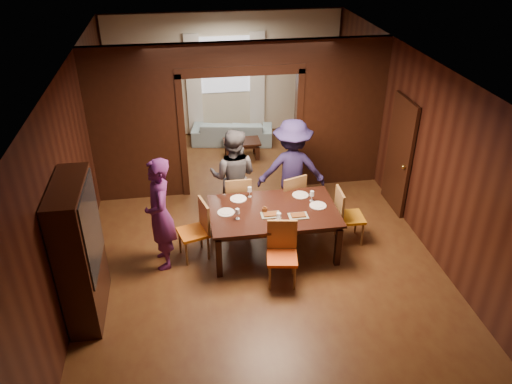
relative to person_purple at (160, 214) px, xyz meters
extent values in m
plane|color=#4E2816|center=(1.52, 0.59, -0.91)|extent=(9.00, 9.00, 0.00)
cube|color=silver|center=(1.52, 0.59, 1.99)|extent=(5.50, 9.00, 0.02)
cube|color=black|center=(1.52, 5.09, 0.54)|extent=(5.50, 0.02, 2.90)
cube|color=black|center=(-1.23, 0.59, 0.54)|extent=(0.02, 9.00, 2.90)
cube|color=black|center=(4.27, 0.59, 0.54)|extent=(0.02, 9.00, 2.90)
cube|color=black|center=(-0.41, 2.19, 0.29)|extent=(1.65, 0.15, 2.40)
cube|color=black|center=(3.44, 2.19, 0.29)|extent=(1.65, 0.15, 2.40)
cube|color=black|center=(1.52, 2.19, 1.74)|extent=(5.50, 0.15, 0.50)
cube|color=beige|center=(1.52, 5.06, 0.54)|extent=(5.40, 0.04, 2.85)
imported|color=#602366|center=(0.00, 0.00, 0.00)|extent=(0.50, 0.70, 1.81)
imported|color=#4D4E54|center=(1.23, 1.08, -0.04)|extent=(1.00, 0.88, 1.74)
imported|color=#231C47|center=(2.26, 1.07, 0.02)|extent=(1.27, 0.82, 1.85)
imported|color=#8BAAB6|center=(1.59, 4.44, -0.63)|extent=(1.97, 1.05, 0.55)
imported|color=black|center=(1.85, 0.16, -0.11)|extent=(0.30, 0.30, 0.07)
cube|color=black|center=(1.75, 0.09, -0.53)|extent=(2.01, 1.25, 0.76)
cube|color=black|center=(1.70, 3.59, -0.71)|extent=(0.80, 0.50, 0.40)
cube|color=black|center=(-1.01, -0.91, 0.09)|extent=(0.40, 1.20, 2.00)
cube|color=black|center=(4.22, 1.09, 0.14)|extent=(0.06, 0.90, 2.10)
cube|color=silver|center=(1.52, 5.03, 0.79)|extent=(1.20, 0.03, 1.30)
cube|color=white|center=(0.77, 4.99, 0.34)|extent=(0.35, 0.06, 2.40)
cube|color=white|center=(2.27, 4.99, 0.34)|extent=(0.35, 0.06, 2.40)
cylinder|color=silver|center=(1.00, 0.12, -0.14)|extent=(0.27, 0.27, 0.01)
cylinder|color=white|center=(1.24, 0.50, -0.14)|extent=(0.27, 0.27, 0.01)
cylinder|color=silver|center=(2.27, 0.47, -0.14)|extent=(0.27, 0.27, 0.01)
cylinder|color=silver|center=(2.47, 0.10, -0.14)|extent=(0.27, 0.27, 0.01)
cylinder|color=silver|center=(1.75, -0.33, -0.14)|extent=(0.27, 0.27, 0.01)
cube|color=gray|center=(1.68, -0.06, -0.13)|extent=(0.30, 0.20, 0.04)
cube|color=gray|center=(2.09, -0.16, -0.13)|extent=(0.30, 0.20, 0.04)
cylinder|color=white|center=(1.77, -0.23, -0.08)|extent=(0.07, 0.07, 0.14)
camera|label=1|loc=(0.45, -6.44, 4.02)|focal=35.00mm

